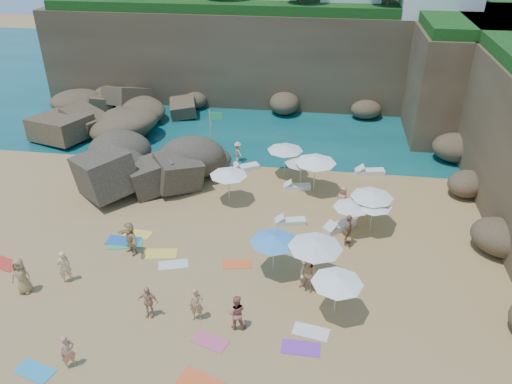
# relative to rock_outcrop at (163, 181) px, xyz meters

# --- Properties ---
(ground) EXTENTS (120.00, 120.00, 0.00)m
(ground) POSITION_rel_rock_outcrop_xyz_m (4.80, -6.99, 0.00)
(ground) COLOR tan
(ground) RESTS_ON ground
(seawater) EXTENTS (120.00, 120.00, 0.00)m
(seawater) POSITION_rel_rock_outcrop_xyz_m (4.80, 23.01, 0.00)
(seawater) COLOR #0C4751
(seawater) RESTS_ON ground
(cliff_back) EXTENTS (44.00, 8.00, 8.00)m
(cliff_back) POSITION_rel_rock_outcrop_xyz_m (6.80, 18.01, 4.00)
(cliff_back) COLOR brown
(cliff_back) RESTS_ON ground
(cliff_corner) EXTENTS (10.00, 12.00, 8.00)m
(cliff_corner) POSITION_rel_rock_outcrop_xyz_m (21.80, 13.01, 4.00)
(cliff_corner) COLOR brown
(cliff_corner) RESTS_ON ground
(rock_promontory) EXTENTS (12.00, 7.00, 2.00)m
(rock_promontory) POSITION_rel_rock_outcrop_xyz_m (-6.20, 9.01, 0.00)
(rock_promontory) COLOR brown
(rock_promontory) RESTS_ON ground
(marina_masts) EXTENTS (3.10, 0.10, 6.00)m
(marina_masts) POSITION_rel_rock_outcrop_xyz_m (-11.70, 23.01, 3.00)
(marina_masts) COLOR white
(marina_masts) RESTS_ON ground
(rock_outcrop) EXTENTS (7.76, 6.00, 2.98)m
(rock_outcrop) POSITION_rel_rock_outcrop_xyz_m (0.00, 0.00, 0.00)
(rock_outcrop) COLOR brown
(rock_outcrop) RESTS_ON ground
(flag_pole) EXTENTS (0.87, 0.18, 4.47)m
(flag_pole) POSITION_rel_rock_outcrop_xyz_m (3.13, 1.71, 2.85)
(flag_pole) COLOR silver
(flag_pole) RESTS_ON ground
(parasol_0) EXTENTS (2.29, 2.29, 2.16)m
(parasol_0) POSITION_rel_rock_outcrop_xyz_m (4.85, -1.90, 1.99)
(parasol_0) COLOR silver
(parasol_0) RESTS_ON ground
(parasol_1) EXTENTS (2.59, 2.59, 2.45)m
(parasol_1) POSITION_rel_rock_outcrop_xyz_m (9.94, 0.06, 2.25)
(parasol_1) COLOR silver
(parasol_1) RESTS_ON ground
(parasol_2) EXTENTS (2.37, 2.37, 2.24)m
(parasol_2) POSITION_rel_rock_outcrop_xyz_m (7.89, 1.96, 2.05)
(parasol_2) COLOR silver
(parasol_2) RESTS_ON ground
(parasol_3) EXTENTS (2.37, 2.37, 2.24)m
(parasol_3) POSITION_rel_rock_outcrop_xyz_m (13.18, -3.43, 2.06)
(parasol_3) COLOR silver
(parasol_3) RESTS_ON ground
(parasol_5) EXTENTS (2.08, 2.08, 1.97)m
(parasol_5) POSITION_rel_rock_outcrop_xyz_m (13.22, -3.99, 1.81)
(parasol_5) COLOR silver
(parasol_5) RESTS_ON ground
(parasol_7) EXTENTS (2.08, 2.08, 1.96)m
(parasol_7) POSITION_rel_rock_outcrop_xyz_m (9.04, 0.63, 1.80)
(parasol_7) COLOR silver
(parasol_7) RESTS_ON ground
(parasol_8) EXTENTS (2.02, 2.02, 1.91)m
(parasol_8) POSITION_rel_rock_outcrop_xyz_m (12.08, -4.22, 1.75)
(parasol_8) COLOR silver
(parasol_8) RESTS_ON ground
(parasol_9) EXTENTS (2.58, 2.58, 2.44)m
(parasol_9) POSITION_rel_rock_outcrop_xyz_m (10.26, -8.79, 2.24)
(parasol_9) COLOR silver
(parasol_9) RESTS_ON ground
(parasol_10) EXTENTS (2.33, 2.33, 2.20)m
(parasol_10) POSITION_rel_rock_outcrop_xyz_m (8.28, -8.32, 2.02)
(parasol_10) COLOR silver
(parasol_10) RESTS_ON ground
(parasol_11) EXTENTS (2.28, 2.28, 2.16)m
(parasol_11) POSITION_rel_rock_outcrop_xyz_m (11.29, -10.90, 1.98)
(parasol_11) COLOR silver
(parasol_11) RESTS_ON ground
(lounger_0) EXTENTS (2.13, 1.63, 0.32)m
(lounger_0) POSITION_rel_rock_outcrop_xyz_m (5.08, 2.36, 0.16)
(lounger_0) COLOR white
(lounger_0) RESTS_ON ground
(lounger_1) EXTENTS (2.06, 1.02, 0.31)m
(lounger_1) POSITION_rel_rock_outcrop_xyz_m (13.61, 3.01, 0.15)
(lounger_1) COLOR silver
(lounger_1) RESTS_ON ground
(lounger_2) EXTENTS (1.80, 0.87, 0.27)m
(lounger_2) POSITION_rel_rock_outcrop_xyz_m (8.88, 0.28, 0.13)
(lounger_2) COLOR silver
(lounger_2) RESTS_ON ground
(lounger_3) EXTENTS (1.85, 1.00, 0.27)m
(lounger_3) POSITION_rel_rock_outcrop_xyz_m (8.77, -3.86, 0.14)
(lounger_3) COLOR silver
(lounger_3) RESTS_ON ground
(lounger_4) EXTENTS (1.89, 1.32, 0.28)m
(lounger_4) POSITION_rel_rock_outcrop_xyz_m (10.21, -6.36, 0.14)
(lounger_4) COLOR silver
(lounger_4) RESTS_ON ground
(lounger_5) EXTENTS (1.92, 1.82, 0.31)m
(lounger_5) POSITION_rel_rock_outcrop_xyz_m (11.56, -4.00, 0.15)
(lounger_5) COLOR silver
(lounger_5) RESTS_ON ground
(towel_0) EXTENTS (1.69, 1.15, 0.03)m
(towel_0) POSITION_rel_rock_outcrop_xyz_m (-0.29, -15.71, 0.01)
(towel_0) COLOR #2690CA
(towel_0) RESTS_ON ground
(towel_2) EXTENTS (2.07, 1.53, 0.03)m
(towel_2) POSITION_rel_rock_outcrop_xyz_m (6.32, -15.38, 0.02)
(towel_2) COLOR #FD5927
(towel_2) RESTS_ON ground
(towel_4) EXTENTS (1.89, 1.16, 0.03)m
(towel_4) POSITION_rel_rock_outcrop_xyz_m (2.25, -7.69, 0.02)
(towel_4) COLOR yellow
(towel_4) RESTS_ON ground
(towel_5) EXTENTS (1.65, 1.16, 0.03)m
(towel_5) POSITION_rel_rock_outcrop_xyz_m (3.20, -8.47, 0.01)
(towel_5) COLOR silver
(towel_5) RESTS_ON ground
(towel_6) EXTENTS (1.61, 0.83, 0.03)m
(towel_6) POSITION_rel_rock_outcrop_xyz_m (9.95, -13.07, 0.01)
(towel_6) COLOR purple
(towel_6) RESTS_ON ground
(towel_7) EXTENTS (1.89, 1.28, 0.03)m
(towel_7) POSITION_rel_rock_outcrop_xyz_m (-5.40, -9.60, 0.02)
(towel_7) COLOR red
(towel_7) RESTS_ON ground
(towel_8) EXTENTS (1.82, 0.93, 0.03)m
(towel_8) POSITION_rel_rock_outcrop_xyz_m (-0.08, -6.86, 0.02)
(towel_8) COLOR blue
(towel_8) RESTS_ON ground
(towel_9) EXTENTS (1.69, 1.24, 0.03)m
(towel_9) POSITION_rel_rock_outcrop_xyz_m (6.17, -13.23, 0.01)
(towel_9) COLOR #D65377
(towel_9) RESTS_ON ground
(towel_10) EXTENTS (1.57, 0.99, 0.03)m
(towel_10) POSITION_rel_rock_outcrop_xyz_m (6.40, -7.99, 0.01)
(towel_10) COLOR #FF5D28
(towel_10) RESTS_ON ground
(towel_11) EXTENTS (1.93, 1.30, 0.03)m
(towel_11) POSITION_rel_rock_outcrop_xyz_m (0.15, -7.11, 0.02)
(towel_11) COLOR green
(towel_11) RESTS_ON ground
(towel_12) EXTENTS (1.66, 0.94, 0.03)m
(towel_12) POSITION_rel_rock_outcrop_xyz_m (0.43, -6.10, 0.01)
(towel_12) COLOR yellow
(towel_12) RESTS_ON ground
(towel_13) EXTENTS (1.65, 1.04, 0.03)m
(towel_13) POSITION_rel_rock_outcrop_xyz_m (10.33, -12.09, 0.01)
(towel_13) COLOR white
(towel_13) RESTS_ON ground
(person_stand_0) EXTENTS (0.67, 0.68, 1.59)m
(person_stand_0) POSITION_rel_rock_outcrop_xyz_m (1.01, -15.26, 0.79)
(person_stand_0) COLOR tan
(person_stand_0) RESTS_ON ground
(person_stand_1) EXTENTS (0.90, 0.74, 1.71)m
(person_stand_1) POSITION_rel_rock_outcrop_xyz_m (7.13, -12.27, 0.85)
(person_stand_1) COLOR #B56E5A
(person_stand_1) RESTS_ON ground
(person_stand_2) EXTENTS (0.89, 0.98, 1.46)m
(person_stand_2) POSITION_rel_rock_outcrop_xyz_m (4.43, 3.69, 0.73)
(person_stand_2) COLOR #EDB286
(person_stand_2) RESTS_ON ground
(person_stand_3) EXTENTS (0.61, 1.14, 1.85)m
(person_stand_3) POSITION_rel_rock_outcrop_xyz_m (11.92, -5.47, 0.93)
(person_stand_3) COLOR #A27251
(person_stand_3) RESTS_ON ground
(person_stand_4) EXTENTS (0.89, 0.71, 1.59)m
(person_stand_4) POSITION_rel_rock_outcrop_xyz_m (11.69, -1.99, 0.80)
(person_stand_4) COLOR tan
(person_stand_4) RESTS_ON ground
(person_stand_5) EXTENTS (1.39, 1.05, 1.49)m
(person_stand_5) POSITION_rel_rock_outcrop_xyz_m (-1.44, -0.95, 0.75)
(person_stand_5) COLOR tan
(person_stand_5) RESTS_ON ground
(person_stand_6) EXTENTS (0.74, 0.74, 1.74)m
(person_stand_6) POSITION_rel_rock_outcrop_xyz_m (-1.55, -10.39, 0.87)
(person_stand_6) COLOR #EDC786
(person_stand_6) RESTS_ON ground
(person_lie_1) EXTENTS (0.92, 1.57, 0.38)m
(person_lie_1) POSITION_rel_rock_outcrop_xyz_m (3.18, -12.12, 0.19)
(person_lie_1) COLOR tan
(person_lie_1) RESTS_ON ground
(person_lie_2) EXTENTS (1.07, 1.94, 0.50)m
(person_lie_2) POSITION_rel_rock_outcrop_xyz_m (-3.12, -11.42, 0.25)
(person_lie_2) COLOR #A28251
(person_lie_2) RESTS_ON ground
(person_lie_3) EXTENTS (2.44, 2.46, 0.48)m
(person_lie_3) POSITION_rel_rock_outcrop_xyz_m (0.77, -7.78, 0.24)
(person_lie_3) COLOR tan
(person_lie_3) RESTS_ON ground
(person_lie_4) EXTENTS (0.86, 1.71, 0.39)m
(person_lie_4) POSITION_rel_rock_outcrop_xyz_m (5.34, -12.01, 0.20)
(person_lie_4) COLOR tan
(person_lie_4) RESTS_ON ground
(person_lie_5) EXTENTS (1.74, 2.03, 0.69)m
(person_lie_5) POSITION_rel_rock_outcrop_xyz_m (10.01, -9.48, 0.35)
(person_lie_5) COLOR #E3B381
(person_lie_5) RESTS_ON ground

